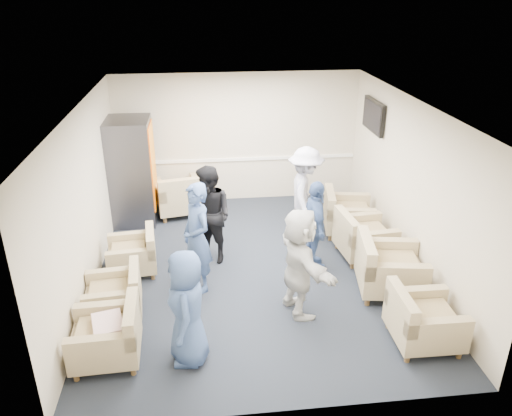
{
  "coord_description": "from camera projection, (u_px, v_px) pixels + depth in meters",
  "views": [
    {
      "loc": [
        -0.77,
        -7.01,
        4.28
      ],
      "look_at": [
        0.06,
        0.2,
        1.01
      ],
      "focal_mm": 35.0,
      "sensor_mm": 36.0,
      "label": 1
    }
  ],
  "objects": [
    {
      "name": "back_wall",
      "position": [
        238.0,
        138.0,
        10.35
      ],
      "size": [
        5.0,
        0.02,
        2.7
      ],
      "primitive_type": "cube",
      "color": "beige",
      "rests_on": "floor"
    },
    {
      "name": "armchair_right_near",
      "position": [
        421.0,
        322.0,
        6.39
      ],
      "size": [
        0.84,
        0.84,
        0.66
      ],
      "rotation": [
        0.0,
        0.0,
        1.56
      ],
      "color": "tan",
      "rests_on": "floor"
    },
    {
      "name": "right_wall",
      "position": [
        410.0,
        186.0,
        7.9
      ],
      "size": [
        0.02,
        6.0,
        2.7
      ],
      "primitive_type": "cube",
      "color": "beige",
      "rests_on": "floor"
    },
    {
      "name": "tv",
      "position": [
        373.0,
        116.0,
        9.23
      ],
      "size": [
        0.1,
        1.0,
        0.58
      ],
      "color": "black",
      "rests_on": "right_wall"
    },
    {
      "name": "armchair_left_near",
      "position": [
        110.0,
        337.0,
        6.12
      ],
      "size": [
        0.84,
        0.84,
        0.65
      ],
      "rotation": [
        0.0,
        0.0,
        -1.53
      ],
      "color": "tan",
      "rests_on": "floor"
    },
    {
      "name": "front_wall",
      "position": [
        287.0,
        309.0,
        4.92
      ],
      "size": [
        5.0,
        0.02,
        2.7
      ],
      "primitive_type": "cube",
      "color": "beige",
      "rests_on": "floor"
    },
    {
      "name": "person_back_right",
      "position": [
        305.0,
        194.0,
        8.91
      ],
      "size": [
        0.82,
        1.2,
        1.71
      ],
      "primitive_type": "imported",
      "rotation": [
        0.0,
        0.0,
        1.4
      ],
      "color": "white",
      "rests_on": "floor"
    },
    {
      "name": "person_mid_right",
      "position": [
        315.0,
        226.0,
        7.95
      ],
      "size": [
        0.4,
        0.9,
        1.51
      ],
      "primitive_type": "imported",
      "rotation": [
        0.0,
        0.0,
        1.61
      ],
      "color": "#39548A",
      "rests_on": "floor"
    },
    {
      "name": "backpack",
      "position": [
        190.0,
        267.0,
        7.81
      ],
      "size": [
        0.26,
        0.2,
        0.43
      ],
      "rotation": [
        0.0,
        0.0,
        -0.08
      ],
      "color": "black",
      "rests_on": "floor"
    },
    {
      "name": "person_back_left",
      "position": [
        210.0,
        215.0,
        8.15
      ],
      "size": [
        1.01,
        1.01,
        1.65
      ],
      "primitive_type": "imported",
      "rotation": [
        0.0,
        0.0,
        -0.79
      ],
      "color": "black",
      "rests_on": "floor"
    },
    {
      "name": "armchair_left_far",
      "position": [
        135.0,
        255.0,
        8.02
      ],
      "size": [
        0.82,
        0.82,
        0.6
      ],
      "rotation": [
        0.0,
        0.0,
        -1.47
      ],
      "color": "tan",
      "rests_on": "floor"
    },
    {
      "name": "armchair_right_far",
      "position": [
        345.0,
        215.0,
        9.29
      ],
      "size": [
        1.0,
        1.0,
        0.69
      ],
      "rotation": [
        0.0,
        0.0,
        1.4
      ],
      "color": "tan",
      "rests_on": "floor"
    },
    {
      "name": "vending_machine",
      "position": [
        132.0,
        171.0,
        9.52
      ],
      "size": [
        0.82,
        0.96,
        2.02
      ],
      "color": "#4A4951",
      "rests_on": "floor"
    },
    {
      "name": "person_front_left",
      "position": [
        187.0,
        308.0,
        5.93
      ],
      "size": [
        0.51,
        0.75,
        1.51
      ],
      "primitive_type": "imported",
      "rotation": [
        0.0,
        0.0,
        -1.61
      ],
      "color": "#39548A",
      "rests_on": "floor"
    },
    {
      "name": "armchair_right_midnear",
      "position": [
        386.0,
        270.0,
        7.46
      ],
      "size": [
        1.07,
        1.07,
        0.75
      ],
      "rotation": [
        0.0,
        0.0,
        1.41
      ],
      "color": "tan",
      "rests_on": "floor"
    },
    {
      "name": "armchair_corner",
      "position": [
        180.0,
        197.0,
        10.02
      ],
      "size": [
        1.09,
        1.09,
        0.74
      ],
      "rotation": [
        0.0,
        0.0,
        3.34
      ],
      "color": "tan",
      "rests_on": "floor"
    },
    {
      "name": "left_wall",
      "position": [
        86.0,
        201.0,
        7.37
      ],
      "size": [
        0.02,
        6.0,
        2.7
      ],
      "primitive_type": "cube",
      "color": "beige",
      "rests_on": "floor"
    },
    {
      "name": "person_mid_left",
      "position": [
        197.0,
        238.0,
        7.35
      ],
      "size": [
        0.64,
        0.74,
        1.71
      ],
      "primitive_type": "imported",
      "rotation": [
        0.0,
        0.0,
        -1.11
      ],
      "color": "#39548A",
      "rests_on": "floor"
    },
    {
      "name": "armchair_left_mid",
      "position": [
        117.0,
        296.0,
        6.96
      ],
      "size": [
        0.82,
        0.82,
        0.61
      ],
      "rotation": [
        0.0,
        0.0,
        -1.48
      ],
      "color": "tan",
      "rests_on": "floor"
    },
    {
      "name": "ceiling",
      "position": [
        253.0,
        106.0,
        7.08
      ],
      "size": [
        6.0,
        6.0,
        0.0
      ],
      "primitive_type": "plane",
      "rotation": [
        3.14,
        0.0,
        0.0
      ],
      "color": "silver",
      "rests_on": "back_wall"
    },
    {
      "name": "chair_rail",
      "position": [
        238.0,
        159.0,
        10.52
      ],
      "size": [
        4.98,
        0.04,
        0.06
      ],
      "primitive_type": "cube",
      "color": "white",
      "rests_on": "back_wall"
    },
    {
      "name": "armchair_right_midfar",
      "position": [
        362.0,
        238.0,
        8.45
      ],
      "size": [
        0.94,
        0.94,
        0.69
      ],
      "rotation": [
        0.0,
        0.0,
        1.67
      ],
      "color": "tan",
      "rests_on": "floor"
    },
    {
      "name": "person_front_right",
      "position": [
        300.0,
        262.0,
        6.83
      ],
      "size": [
        0.77,
        1.54,
        1.59
      ],
      "primitive_type": "imported",
      "rotation": [
        0.0,
        0.0,
        1.78
      ],
      "color": "silver",
      "rests_on": "floor"
    },
    {
      "name": "pillow",
      "position": [
        108.0,
        326.0,
        6.04
      ],
      "size": [
        0.45,
        0.53,
        0.13
      ],
      "primitive_type": "cube",
      "rotation": [
        0.0,
        0.0,
        -1.32
      ],
      "color": "silver",
      "rests_on": "armchair_left_near"
    },
    {
      "name": "floor",
      "position": [
        254.0,
        269.0,
        8.19
      ],
      "size": [
        6.0,
        6.0,
        0.0
      ],
      "primitive_type": "plane",
      "color": "black",
      "rests_on": "ground"
    }
  ]
}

